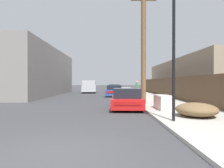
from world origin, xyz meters
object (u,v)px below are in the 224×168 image
at_px(brush_pile, 196,110).
at_px(discarded_fridge, 163,102).
at_px(parked_sports_car_red, 127,99).
at_px(utility_pole, 144,45).
at_px(pedestrian, 137,87).
at_px(pickup_truck, 89,87).
at_px(street_lamp, 174,46).
at_px(car_parked_mid, 115,91).
at_px(car_parked_far, 114,89).

bearing_deg(brush_pile, discarded_fridge, 108.16).
bearing_deg(parked_sports_car_red, brush_pile, -49.36).
relative_size(utility_pole, pedestrian, 4.86).
xyz_separation_m(discarded_fridge, pickup_truck, (-6.13, 19.89, 0.44)).
bearing_deg(parked_sports_car_red, pickup_truck, 105.53).
relative_size(discarded_fridge, pedestrian, 1.04).
height_order(discarded_fridge, street_lamp, street_lamp).
distance_m(parked_sports_car_red, pickup_truck, 19.19).
bearing_deg(brush_pile, pickup_truck, 107.23).
bearing_deg(street_lamp, parked_sports_car_red, 107.36).
height_order(parked_sports_car_red, pickup_truck, pickup_truck).
xyz_separation_m(pickup_truck, street_lamp, (5.59, -23.31, 2.09)).
height_order(pickup_truck, pedestrian, pickup_truck).
distance_m(car_parked_mid, street_lamp, 15.87).
height_order(street_lamp, brush_pile, street_lamp).
height_order(discarded_fridge, car_parked_far, car_parked_far).
height_order(car_parked_far, brush_pile, car_parked_far).
distance_m(car_parked_mid, utility_pole, 10.04).
bearing_deg(street_lamp, utility_pole, 90.61).
xyz_separation_m(car_parked_far, brush_pile, (2.99, -23.76, -0.19)).
height_order(utility_pole, brush_pile, utility_pole).
height_order(pickup_truck, brush_pile, pickup_truck).
bearing_deg(utility_pole, pedestrian, 84.19).
height_order(brush_pile, pedestrian, pedestrian).
bearing_deg(parked_sports_car_red, car_parked_mid, 95.29).
relative_size(discarded_fridge, utility_pole, 0.21).
bearing_deg(pickup_truck, utility_pole, 105.04).
bearing_deg(pickup_truck, parked_sports_car_red, 99.46).
bearing_deg(parked_sports_car_red, car_parked_far, 93.66).
distance_m(car_parked_far, street_lamp, 24.93).
relative_size(discarded_fridge, street_lamp, 0.34).
distance_m(car_parked_mid, car_parked_far, 9.18).
bearing_deg(car_parked_mid, street_lamp, -78.92).
relative_size(car_parked_far, brush_pile, 2.31).
height_order(discarded_fridge, pedestrian, pedestrian).
bearing_deg(pedestrian, utility_pole, -95.81).
xyz_separation_m(car_parked_mid, utility_pole, (1.80, -9.17, 3.67)).
relative_size(parked_sports_car_red, brush_pile, 2.26).
bearing_deg(pedestrian, parked_sports_car_red, -100.55).
height_order(car_parked_mid, pickup_truck, pickup_truck).
distance_m(pickup_truck, street_lamp, 24.06).
height_order(pickup_truck, street_lamp, street_lamp).
bearing_deg(car_parked_mid, car_parked_far, 92.95).
relative_size(street_lamp, pedestrian, 3.03).
relative_size(brush_pile, pedestrian, 1.12).
distance_m(pickup_truck, utility_pole, 18.09).
xyz_separation_m(parked_sports_car_red, car_parked_mid, (-0.44, 11.00, 0.04)).
relative_size(car_parked_far, pedestrian, 2.59).
relative_size(utility_pole, brush_pile, 4.33).
bearing_deg(parked_sports_car_red, utility_pole, 56.37).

